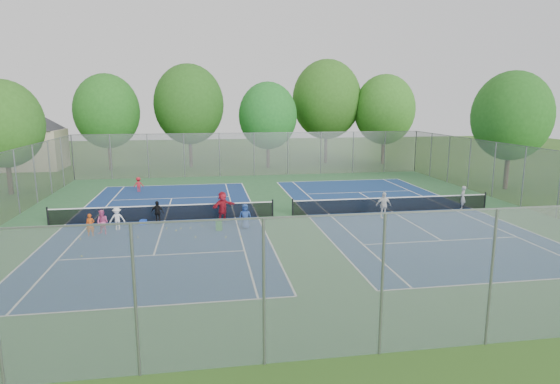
% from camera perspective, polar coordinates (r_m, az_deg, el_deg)
% --- Properties ---
extents(ground, '(120.00, 120.00, 0.00)m').
position_cam_1_polar(ground, '(28.46, 0.33, -2.95)').
color(ground, '#2F571B').
rests_on(ground, ground).
extents(court_pad, '(32.00, 32.00, 0.01)m').
position_cam_1_polar(court_pad, '(28.46, 0.33, -2.94)').
color(court_pad, '#2F6437').
rests_on(court_pad, ground).
extents(court_left, '(10.97, 23.77, 0.01)m').
position_cam_1_polar(court_left, '(28.18, -13.88, -3.39)').
color(court_left, navy).
rests_on(court_left, court_pad).
extents(court_right, '(10.97, 23.77, 0.01)m').
position_cam_1_polar(court_right, '(30.39, 13.46, -2.33)').
color(court_right, navy).
rests_on(court_right, court_pad).
extents(net_left, '(12.87, 0.10, 0.91)m').
position_cam_1_polar(net_left, '(28.08, -13.92, -2.52)').
color(net_left, black).
rests_on(net_left, ground).
extents(net_right, '(12.87, 0.10, 0.91)m').
position_cam_1_polar(net_right, '(30.29, 13.50, -1.52)').
color(net_right, black).
rests_on(net_right, ground).
extents(fence_north, '(32.00, 0.10, 4.00)m').
position_cam_1_polar(fence_north, '(43.75, -3.18, 4.60)').
color(fence_north, gray).
rests_on(fence_north, ground).
extents(fence_south, '(32.00, 0.10, 4.00)m').
position_cam_1_polar(fence_south, '(13.08, 12.34, -11.08)').
color(fence_south, gray).
rests_on(fence_south, ground).
extents(fence_east, '(0.10, 32.00, 4.00)m').
position_cam_1_polar(fence_east, '(34.50, 27.55, 1.65)').
color(fence_east, gray).
rests_on(fence_east, ground).
extents(house, '(11.03, 11.03, 7.30)m').
position_cam_1_polar(house, '(54.17, -28.21, 6.91)').
color(house, '#B7A88C').
rests_on(house, ground).
extents(tree_nw, '(6.40, 6.40, 9.58)m').
position_cam_1_polar(tree_nw, '(50.13, -20.35, 9.22)').
color(tree_nw, '#443326').
rests_on(tree_nw, ground).
extents(tree_nl, '(7.20, 7.20, 10.69)m').
position_cam_1_polar(tree_nl, '(50.25, -11.05, 10.44)').
color(tree_nl, '#443326').
rests_on(tree_nl, ground).
extents(tree_nc, '(6.00, 6.00, 8.85)m').
position_cam_1_polar(tree_nc, '(48.71, -1.49, 9.27)').
color(tree_nc, '#443326').
rests_on(tree_nc, ground).
extents(tree_nr, '(7.60, 7.60, 11.42)m').
position_cam_1_polar(tree_nr, '(53.01, 5.71, 11.15)').
color(tree_nr, '#443326').
rests_on(tree_nr, ground).
extents(tree_ne, '(6.60, 6.60, 9.77)m').
position_cam_1_polar(tree_ne, '(53.01, 12.62, 9.78)').
color(tree_ne, '#443326').
rests_on(tree_ne, ground).
extents(tree_side_w, '(5.60, 5.60, 8.47)m').
position_cam_1_polar(tree_side_w, '(39.95, -30.64, 7.16)').
color(tree_side_w, '#443326').
rests_on(tree_side_w, ground).
extents(tree_side_e, '(6.00, 6.00, 9.20)m').
position_cam_1_polar(tree_side_e, '(40.79, 26.40, 8.30)').
color(tree_side_e, '#443326').
rests_on(tree_side_e, ground).
extents(ball_crate, '(0.40, 0.40, 0.28)m').
position_cam_1_polar(ball_crate, '(27.57, -16.34, -3.56)').
color(ball_crate, blue).
rests_on(ball_crate, ground).
extents(ball_hopper, '(0.36, 0.36, 0.62)m').
position_cam_1_polar(ball_hopper, '(25.46, -7.44, -4.00)').
color(ball_hopper, '#227F32').
rests_on(ball_hopper, ground).
extents(student_a, '(0.45, 0.31, 1.17)m').
position_cam_1_polar(student_a, '(26.08, -22.12, -3.75)').
color(student_a, '#C74A12').
rests_on(student_a, ground).
extents(student_b, '(0.78, 0.70, 1.31)m').
position_cam_1_polar(student_b, '(26.13, -20.82, -3.48)').
color(student_b, '#D1518C').
rests_on(student_b, ground).
extents(student_c, '(0.84, 0.52, 1.25)m').
position_cam_1_polar(student_c, '(26.80, -19.24, -3.08)').
color(student_c, white).
rests_on(student_c, ground).
extents(student_d, '(0.84, 0.57, 1.32)m').
position_cam_1_polar(student_d, '(27.48, -14.74, -2.41)').
color(student_d, black).
rests_on(student_d, ground).
extents(student_e, '(0.69, 0.45, 1.39)m').
position_cam_1_polar(student_e, '(25.56, -4.27, -3.00)').
color(student_e, navy).
rests_on(student_e, ground).
extents(student_f, '(1.61, 1.37, 1.74)m').
position_cam_1_polar(student_f, '(27.32, -7.01, -1.75)').
color(student_f, '#AB1826').
rests_on(student_f, ground).
extents(child_far_baseline, '(0.78, 0.50, 1.14)m').
position_cam_1_polar(child_far_baseline, '(37.54, -16.86, 0.88)').
color(child_far_baseline, red).
rests_on(child_far_baseline, ground).
extents(instructor, '(0.65, 0.64, 1.51)m').
position_cam_1_polar(instructor, '(32.43, 21.37, -0.62)').
color(instructor, '#959497').
rests_on(instructor, ground).
extents(teen_court_b, '(0.93, 0.40, 1.58)m').
position_cam_1_polar(teen_court_b, '(28.44, 12.50, -1.59)').
color(teen_court_b, silver).
rests_on(teen_court_b, ground).
extents(tennis_ball_0, '(0.07, 0.07, 0.07)m').
position_cam_1_polar(tennis_ball_0, '(25.78, -12.54, -4.62)').
color(tennis_ball_0, '#D0E334').
rests_on(tennis_ball_0, ground).
extents(tennis_ball_1, '(0.07, 0.07, 0.07)m').
position_cam_1_polar(tennis_ball_1, '(25.70, -23.15, -5.31)').
color(tennis_ball_1, yellow).
rests_on(tennis_ball_1, ground).
extents(tennis_ball_2, '(0.07, 0.07, 0.07)m').
position_cam_1_polar(tennis_ball_2, '(26.27, -13.68, -4.38)').
color(tennis_ball_2, '#C4D331').
rests_on(tennis_ball_2, ground).
extents(tennis_ball_3, '(0.07, 0.07, 0.07)m').
position_cam_1_polar(tennis_ball_3, '(26.44, -9.46, -4.12)').
color(tennis_ball_3, '#CADC33').
rests_on(tennis_ball_3, ground).
extents(tennis_ball_4, '(0.07, 0.07, 0.07)m').
position_cam_1_polar(tennis_ball_4, '(26.12, -10.84, -4.35)').
color(tennis_ball_4, '#DDF338').
rests_on(tennis_ball_4, ground).
extents(tennis_ball_5, '(0.07, 0.07, 0.07)m').
position_cam_1_polar(tennis_ball_5, '(24.11, -6.62, -5.52)').
color(tennis_ball_5, '#BBD932').
rests_on(tennis_ball_5, ground).
extents(tennis_ball_6, '(0.07, 0.07, 0.07)m').
position_cam_1_polar(tennis_ball_6, '(24.35, -10.26, -5.47)').
color(tennis_ball_6, yellow).
rests_on(tennis_ball_6, ground).
extents(tennis_ball_7, '(0.07, 0.07, 0.07)m').
position_cam_1_polar(tennis_ball_7, '(26.10, -11.99, -4.41)').
color(tennis_ball_7, '#B9CF30').
rests_on(tennis_ball_7, ground).
extents(tennis_ball_8, '(0.07, 0.07, 0.07)m').
position_cam_1_polar(tennis_ball_8, '(22.90, -23.03, -7.25)').
color(tennis_ball_8, '#D3F138').
rests_on(tennis_ball_8, ground).
extents(tennis_ball_9, '(0.07, 0.07, 0.07)m').
position_cam_1_polar(tennis_ball_9, '(24.12, -4.81, -5.48)').
color(tennis_ball_9, '#B6D431').
rests_on(tennis_ball_9, ground).
extents(tennis_ball_10, '(0.07, 0.07, 0.07)m').
position_cam_1_polar(tennis_ball_10, '(27.59, -22.53, -4.19)').
color(tennis_ball_10, yellow).
rests_on(tennis_ball_10, ground).
extents(tennis_ball_11, '(0.07, 0.07, 0.07)m').
position_cam_1_polar(tennis_ball_11, '(24.98, -16.91, -5.35)').
color(tennis_ball_11, '#E2F138').
rests_on(tennis_ball_11, ground).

